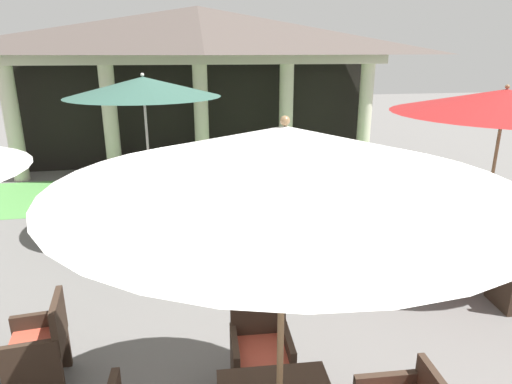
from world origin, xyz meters
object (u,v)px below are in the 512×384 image
patio_table_mid_left (483,233)px  patio_chair_far_back_east (212,212)px  patio_chair_near_foreground_east (41,348)px  patio_chair_far_back_west (94,213)px  potted_palm_right_edge (476,223)px  patio_chair_mid_left_north (448,222)px  patio_umbrella_mid_left (505,103)px  patio_chair_mid_right_north (261,354)px  patio_table_far_back (152,201)px  patio_umbrella_mid_right (284,157)px  patio_umbrella_far_back (143,88)px  patio_chair_mid_left_west (416,248)px

patio_table_mid_left → patio_chair_far_back_east: bearing=150.6°
patio_chair_near_foreground_east → patio_chair_far_back_west: size_ratio=1.12×
potted_palm_right_edge → patio_chair_near_foreground_east: bearing=-160.3°
patio_table_mid_left → patio_chair_mid_left_north: bearing=83.1°
patio_chair_near_foreground_east → patio_umbrella_mid_left: 6.27m
patio_chair_mid_right_north → patio_umbrella_mid_left: bearing=-150.5°
patio_table_far_back → patio_table_mid_left: bearing=-25.9°
patio_umbrella_mid_right → patio_chair_far_back_east: size_ratio=3.00×
patio_chair_mid_left_north → patio_chair_far_back_west: bearing=-7.7°
patio_umbrella_far_back → patio_chair_far_back_west: bearing=169.0°
patio_chair_mid_right_north → patio_chair_far_back_west: bearing=-59.5°
patio_chair_near_foreground_east → patio_chair_mid_right_north: size_ratio=1.10×
patio_umbrella_mid_right → patio_chair_near_foreground_east: bearing=144.6°
patio_table_mid_left → patio_table_far_back: patio_table_far_back is taller
patio_umbrella_mid_left → patio_table_mid_left: bearing=0.0°
patio_umbrella_mid_right → patio_table_far_back: (-1.07, 5.10, -1.93)m
patio_chair_mid_right_north → potted_palm_right_edge: (4.33, 2.74, -0.05)m
potted_palm_right_edge → patio_table_far_back: bearing=166.0°
patio_chair_mid_left_north → patio_umbrella_far_back: (-4.94, 1.36, 2.18)m
patio_umbrella_mid_left → patio_chair_mid_left_west: patio_umbrella_mid_left is taller
patio_chair_near_foreground_east → patio_umbrella_mid_left: bearing=-82.2°
patio_chair_far_back_west → patio_chair_far_back_east: size_ratio=0.89×
patio_chair_mid_left_north → patio_chair_far_back_east: bearing=-9.6°
patio_chair_mid_left_west → patio_chair_mid_right_north: size_ratio=0.98×
patio_table_far_back → potted_palm_right_edge: 5.65m
patio_umbrella_mid_left → patio_table_far_back: (-4.82, 2.34, -1.87)m
patio_chair_mid_left_west → patio_umbrella_mid_right: (-2.78, -2.88, 2.16)m
patio_table_mid_left → patio_chair_far_back_east: patio_chair_far_back_east is taller
patio_table_mid_left → patio_chair_near_foreground_east: bearing=-167.1°
patio_table_far_back → patio_chair_mid_right_north: bearing=-74.5°
patio_table_mid_left → patio_chair_far_back_east: 4.36m
patio_chair_near_foreground_east → patio_umbrella_mid_right: patio_umbrella_mid_right is taller
patio_chair_mid_left_west → patio_umbrella_mid_right: bearing=-37.1°
patio_table_mid_left → potted_palm_right_edge: 1.20m
patio_chair_mid_left_west → patio_table_far_back: (-3.85, 2.22, 0.23)m
patio_chair_near_foreground_east → patio_chair_far_back_east: (1.98, 3.46, -0.00)m
patio_chair_mid_right_north → patio_umbrella_far_back: (-1.14, 4.11, 2.20)m
patio_table_mid_left → patio_umbrella_mid_right: patio_umbrella_mid_right is taller
patio_table_mid_left → patio_chair_mid_right_north: 4.09m
patio_chair_far_back_east → patio_table_mid_left: bearing=-108.4°
patio_umbrella_mid_right → patio_chair_mid_right_north: bearing=86.2°
patio_umbrella_mid_right → potted_palm_right_edge: 6.17m
patio_chair_mid_right_north → patio_chair_far_back_west: size_ratio=1.02×
patio_table_far_back → patio_umbrella_far_back: bearing=-104.0°
patio_chair_near_foreground_east → patio_chair_mid_left_north: size_ratio=1.07×
patio_chair_mid_left_west → patio_umbrella_far_back: bearing=-113.0°
patio_chair_mid_left_west → patio_chair_mid_right_north: 3.30m
patio_chair_mid_right_north → patio_table_far_back: bearing=-70.7°
patio_chair_mid_left_west → patio_chair_far_back_east: patio_chair_far_back_east is taller
patio_chair_far_back_east → patio_chair_mid_left_north: bearing=-95.5°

